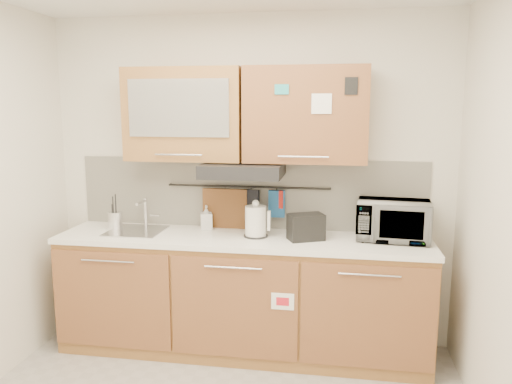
% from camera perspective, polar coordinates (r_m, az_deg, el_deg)
% --- Properties ---
extents(wall_back, '(3.20, 0.00, 3.20)m').
position_cam_1_polar(wall_back, '(4.01, -0.81, 1.27)').
color(wall_back, silver).
rests_on(wall_back, ground).
extents(base_cabinet, '(2.80, 0.64, 0.88)m').
position_cam_1_polar(base_cabinet, '(3.96, -1.59, -12.32)').
color(base_cabinet, olive).
rests_on(base_cabinet, floor).
extents(countertop, '(2.82, 0.62, 0.04)m').
position_cam_1_polar(countertop, '(3.80, -1.63, -5.39)').
color(countertop, white).
rests_on(countertop, base_cabinet).
extents(backsplash, '(2.80, 0.02, 0.56)m').
position_cam_1_polar(backsplash, '(4.02, -0.84, -0.16)').
color(backsplash, silver).
rests_on(backsplash, countertop).
extents(upper_cabinets, '(1.82, 0.37, 0.70)m').
position_cam_1_polar(upper_cabinets, '(3.80, -1.39, 8.83)').
color(upper_cabinets, olive).
rests_on(upper_cabinets, wall_back).
extents(range_hood, '(0.60, 0.46, 0.10)m').
position_cam_1_polar(range_hood, '(3.75, -1.50, 2.53)').
color(range_hood, black).
rests_on(range_hood, upper_cabinets).
extents(sink, '(0.42, 0.40, 0.26)m').
position_cam_1_polar(sink, '(4.05, -13.49, -4.34)').
color(sink, silver).
rests_on(sink, countertop).
extents(utensil_rail, '(1.30, 0.02, 0.02)m').
position_cam_1_polar(utensil_rail, '(3.97, -0.94, 0.60)').
color(utensil_rail, black).
rests_on(utensil_rail, backsplash).
extents(utensil_crock, '(0.13, 0.13, 0.29)m').
position_cam_1_polar(utensil_crock, '(4.14, -15.77, -3.13)').
color(utensil_crock, silver).
rests_on(utensil_crock, countertop).
extents(kettle, '(0.20, 0.18, 0.28)m').
position_cam_1_polar(kettle, '(3.76, -0.01, -3.46)').
color(kettle, silver).
rests_on(kettle, countertop).
extents(toaster, '(0.30, 0.24, 0.19)m').
position_cam_1_polar(toaster, '(3.69, 5.73, -3.97)').
color(toaster, black).
rests_on(toaster, countertop).
extents(microwave, '(0.55, 0.40, 0.29)m').
position_cam_1_polar(microwave, '(3.81, 15.40, -3.15)').
color(microwave, '#999999').
rests_on(microwave, countertop).
extents(soap_bottle, '(0.11, 0.11, 0.20)m').
position_cam_1_polar(soap_bottle, '(4.01, -5.70, -2.89)').
color(soap_bottle, '#999999').
rests_on(soap_bottle, countertop).
extents(cutting_board, '(0.37, 0.04, 0.45)m').
position_cam_1_polar(cutting_board, '(4.04, -3.56, -2.80)').
color(cutting_board, brown).
rests_on(cutting_board, utensil_rail).
extents(oven_mitt, '(0.13, 0.04, 0.22)m').
position_cam_1_polar(oven_mitt, '(3.94, 2.37, -1.36)').
color(oven_mitt, '#1D4F87').
rests_on(oven_mitt, utensil_rail).
extents(dark_pouch, '(0.13, 0.06, 0.20)m').
position_cam_1_polar(dark_pouch, '(3.97, -0.56, -1.18)').
color(dark_pouch, black).
rests_on(dark_pouch, utensil_rail).
extents(pot_holder, '(0.11, 0.05, 0.14)m').
position_cam_1_polar(pot_holder, '(3.94, 2.33, -0.82)').
color(pot_holder, '#B32017').
rests_on(pot_holder, utensil_rail).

